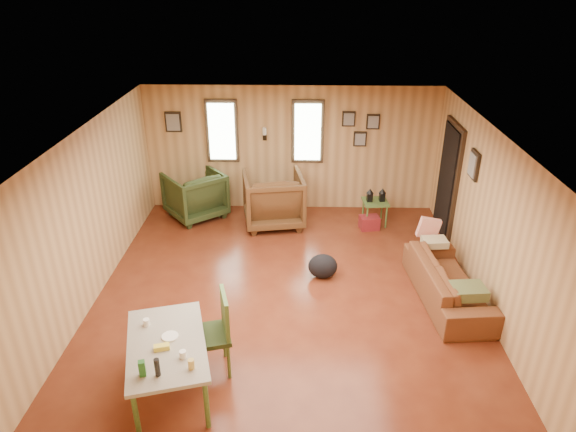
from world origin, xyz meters
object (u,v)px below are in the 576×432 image
object	(u,v)px
end_table	(213,194)
recliner_green	(195,192)
sofa	(449,276)
recliner_brown	(273,197)
side_table	(376,200)
dining_table	(167,348)

from	to	relation	value
end_table	recliner_green	bearing A→B (deg)	-144.48
sofa	recliner_brown	size ratio (longest dim) A/B	1.80
recliner_green	side_table	size ratio (longest dim) A/B	1.38
end_table	dining_table	size ratio (longest dim) A/B	0.42
recliner_brown	recliner_green	distance (m)	1.52
recliner_brown	recliner_green	world-z (taller)	recliner_brown
side_table	sofa	bearing A→B (deg)	-72.87
end_table	side_table	xyz separation A→B (m)	(3.06, -0.46, 0.12)
recliner_green	side_table	world-z (taller)	recliner_green
recliner_brown	sofa	bearing A→B (deg)	128.28
recliner_green	dining_table	bearing A→B (deg)	58.44
recliner_brown	end_table	distance (m)	1.30
recliner_brown	recliner_green	bearing A→B (deg)	-20.01
sofa	end_table	size ratio (longest dim) A/B	3.04
recliner_brown	recliner_green	xyz separation A→B (m)	(-1.49, 0.28, -0.05)
sofa	dining_table	xyz separation A→B (m)	(-3.53, -1.91, 0.25)
recliner_green	dining_table	xyz separation A→B (m)	(0.57, -4.54, 0.14)
recliner_brown	recliner_green	size ratio (longest dim) A/B	1.10
end_table	dining_table	bearing A→B (deg)	-86.80
sofa	recliner_brown	distance (m)	3.52
recliner_green	end_table	size ratio (longest dim) A/B	1.53
sofa	recliner_green	distance (m)	4.87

